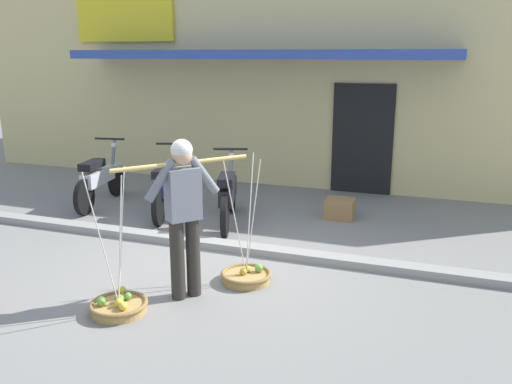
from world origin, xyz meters
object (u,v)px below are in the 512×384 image
at_px(fruit_vendor, 184,209).
at_px(wooden_crate, 340,209).
at_px(motorcycle_second_in_row, 167,187).
at_px(motorcycle_nearest_shop, 100,179).
at_px(motorcycle_third_in_row, 228,195).
at_px(fruit_basket_right_side, 119,305).
at_px(fruit_basket_left_side, 246,275).

relative_size(fruit_vendor, wooden_crate, 3.85).
height_order(motorcycle_second_in_row, wooden_crate, motorcycle_second_in_row).
height_order(fruit_vendor, motorcycle_second_in_row, fruit_vendor).
bearing_deg(motorcycle_second_in_row, wooden_crate, 14.98).
xyz_separation_m(fruit_vendor, motorcycle_nearest_shop, (-3.00, 2.71, -0.52)).
distance_m(motorcycle_nearest_shop, motorcycle_second_in_row, 1.34).
relative_size(motorcycle_third_in_row, wooden_crate, 4.00).
distance_m(motorcycle_second_in_row, wooden_crate, 2.76).
bearing_deg(fruit_basket_right_side, fruit_vendor, 50.69).
xyz_separation_m(motorcycle_second_in_row, wooden_crate, (2.65, 0.71, -0.29)).
xyz_separation_m(fruit_basket_left_side, fruit_basket_right_side, (-0.93, -1.14, 0.00)).
relative_size(motorcycle_second_in_row, wooden_crate, 4.03).
height_order(fruit_basket_left_side, motorcycle_nearest_shop, fruit_basket_left_side).
relative_size(fruit_vendor, motorcycle_third_in_row, 0.96).
relative_size(motorcycle_nearest_shop, motorcycle_third_in_row, 1.03).
distance_m(fruit_basket_left_side, motorcycle_nearest_shop, 4.10).
bearing_deg(fruit_basket_left_side, fruit_basket_right_side, -129.29).
bearing_deg(motorcycle_nearest_shop, fruit_vendor, -42.07).
distance_m(fruit_vendor, wooden_crate, 3.57).
bearing_deg(fruit_basket_right_side, fruit_basket_left_side, 50.71).
distance_m(fruit_vendor, motorcycle_nearest_shop, 4.08).
relative_size(fruit_basket_right_side, motorcycle_third_in_row, 0.83).
bearing_deg(wooden_crate, fruit_vendor, -106.53).
height_order(motorcycle_nearest_shop, wooden_crate, motorcycle_nearest_shop).
relative_size(fruit_vendor, fruit_basket_left_side, 1.17).
relative_size(fruit_basket_left_side, motorcycle_nearest_shop, 0.80).
bearing_deg(wooden_crate, fruit_basket_left_side, -100.70).
distance_m(motorcycle_third_in_row, wooden_crate, 1.78).
bearing_deg(motorcycle_second_in_row, fruit_basket_left_side, -43.83).
bearing_deg(motorcycle_third_in_row, fruit_basket_right_side, -88.36).
bearing_deg(fruit_basket_left_side, fruit_vendor, -129.27).
relative_size(fruit_basket_right_side, motorcycle_second_in_row, 0.82).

